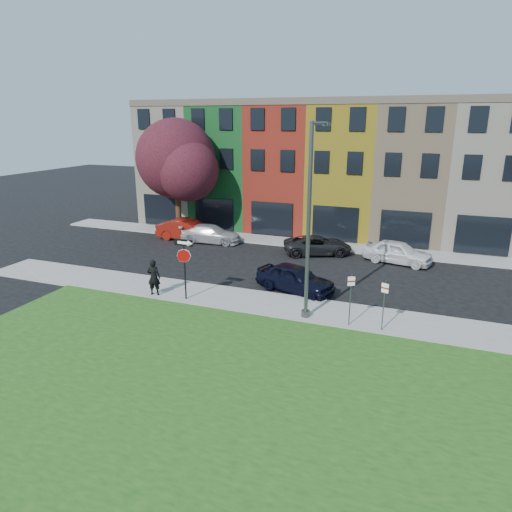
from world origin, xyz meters
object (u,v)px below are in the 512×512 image
at_px(stop_sign, 184,257).
at_px(sedan_near, 295,278).
at_px(man, 154,277).
at_px(street_lamp, 310,223).

height_order(stop_sign, sedan_near, stop_sign).
bearing_deg(stop_sign, sedan_near, 36.79).
bearing_deg(stop_sign, man, -176.48).
bearing_deg(man, sedan_near, -164.90).
height_order(stop_sign, man, stop_sign).
xyz_separation_m(stop_sign, man, (-1.83, -0.04, -1.29)).
relative_size(stop_sign, street_lamp, 0.36).
distance_m(stop_sign, sedan_near, 6.12).
bearing_deg(man, street_lamp, 170.49).
bearing_deg(street_lamp, man, -173.19).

